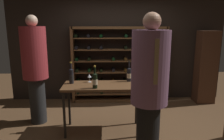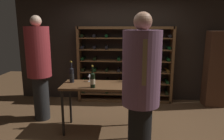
{
  "view_description": "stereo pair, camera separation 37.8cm",
  "coord_description": "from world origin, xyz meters",
  "px_view_note": "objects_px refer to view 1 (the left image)",
  "views": [
    {
      "loc": [
        -0.3,
        -3.5,
        1.86
      ],
      "look_at": [
        -0.17,
        0.2,
        1.08
      ],
      "focal_mm": 33.37,
      "sensor_mm": 36.0,
      "label": 1
    },
    {
      "loc": [
        0.08,
        -3.5,
        1.86
      ],
      "look_at": [
        -0.17,
        0.2,
        1.08
      ],
      "focal_mm": 33.37,
      "sensor_mm": 36.0,
      "label": 2
    }
  ],
  "objects_px": {
    "wine_bottle_amber_reserve": "(71,76)",
    "wine_glass_stemmed_left": "(89,76)",
    "wine_rack": "(119,65)",
    "person_bystander_dark_jacket": "(35,65)",
    "tasting_table": "(103,90)",
    "display_cabinet": "(206,67)",
    "wine_bottle_green_slim": "(95,80)",
    "wine_bottle_gold_foil": "(129,74)",
    "person_bystander_red_print": "(150,85)"
  },
  "relations": [
    {
      "from": "person_bystander_red_print",
      "to": "wine_bottle_gold_foil",
      "type": "xyz_separation_m",
      "value": [
        -0.13,
        1.15,
        -0.13
      ]
    },
    {
      "from": "wine_bottle_gold_foil",
      "to": "wine_bottle_amber_reserve",
      "type": "bearing_deg",
      "value": -173.7
    },
    {
      "from": "person_bystander_dark_jacket",
      "to": "wine_bottle_gold_foil",
      "type": "height_order",
      "value": "person_bystander_dark_jacket"
    },
    {
      "from": "wine_glass_stemmed_left",
      "to": "wine_bottle_amber_reserve",
      "type": "bearing_deg",
      "value": -165.44
    },
    {
      "from": "wine_rack",
      "to": "display_cabinet",
      "type": "bearing_deg",
      "value": -4.53
    },
    {
      "from": "wine_bottle_gold_foil",
      "to": "wine_glass_stemmed_left",
      "type": "bearing_deg",
      "value": -177.35
    },
    {
      "from": "person_bystander_red_print",
      "to": "wine_bottle_gold_foil",
      "type": "relative_size",
      "value": 5.41
    },
    {
      "from": "wine_bottle_gold_foil",
      "to": "display_cabinet",
      "type": "bearing_deg",
      "value": 30.06
    },
    {
      "from": "wine_bottle_gold_foil",
      "to": "wine_bottle_green_slim",
      "type": "bearing_deg",
      "value": -145.38
    },
    {
      "from": "wine_rack",
      "to": "display_cabinet",
      "type": "xyz_separation_m",
      "value": [
        2.1,
        -0.17,
        -0.05
      ]
    },
    {
      "from": "person_bystander_red_print",
      "to": "display_cabinet",
      "type": "distance_m",
      "value": 3.0
    },
    {
      "from": "tasting_table",
      "to": "wine_bottle_green_slim",
      "type": "xyz_separation_m",
      "value": [
        -0.12,
        -0.2,
        0.22
      ]
    },
    {
      "from": "wine_bottle_gold_foil",
      "to": "wine_bottle_amber_reserve",
      "type": "relative_size",
      "value": 0.96
    },
    {
      "from": "wine_rack",
      "to": "person_bystander_dark_jacket",
      "type": "height_order",
      "value": "person_bystander_dark_jacket"
    },
    {
      "from": "person_bystander_red_print",
      "to": "wine_rack",
      "type": "bearing_deg",
      "value": 98.23
    },
    {
      "from": "wine_bottle_gold_foil",
      "to": "person_bystander_red_print",
      "type": "bearing_deg",
      "value": -83.54
    },
    {
      "from": "person_bystander_red_print",
      "to": "person_bystander_dark_jacket",
      "type": "bearing_deg",
      "value": 148.31
    },
    {
      "from": "wine_rack",
      "to": "person_bystander_dark_jacket",
      "type": "bearing_deg",
      "value": -145.12
    },
    {
      "from": "wine_rack",
      "to": "wine_bottle_green_slim",
      "type": "relative_size",
      "value": 6.13
    },
    {
      "from": "tasting_table",
      "to": "wine_bottle_gold_foil",
      "type": "relative_size",
      "value": 3.67
    },
    {
      "from": "person_bystander_dark_jacket",
      "to": "wine_bottle_amber_reserve",
      "type": "relative_size",
      "value": 5.29
    },
    {
      "from": "tasting_table",
      "to": "display_cabinet",
      "type": "bearing_deg",
      "value": 29.09
    },
    {
      "from": "person_bystander_dark_jacket",
      "to": "wine_bottle_amber_reserve",
      "type": "height_order",
      "value": "person_bystander_dark_jacket"
    },
    {
      "from": "wine_bottle_gold_foil",
      "to": "wine_glass_stemmed_left",
      "type": "height_order",
      "value": "wine_bottle_gold_foil"
    },
    {
      "from": "person_bystander_red_print",
      "to": "wine_bottle_green_slim",
      "type": "relative_size",
      "value": 5.38
    },
    {
      "from": "wine_bottle_amber_reserve",
      "to": "wine_glass_stemmed_left",
      "type": "distance_m",
      "value": 0.33
    },
    {
      "from": "person_bystander_dark_jacket",
      "to": "person_bystander_red_print",
      "type": "xyz_separation_m",
      "value": [
        1.89,
        -1.32,
        -0.02
      ]
    },
    {
      "from": "wine_bottle_amber_reserve",
      "to": "display_cabinet",
      "type": "bearing_deg",
      "value": 22.74
    },
    {
      "from": "tasting_table",
      "to": "wine_glass_stemmed_left",
      "type": "bearing_deg",
      "value": 141.64
    },
    {
      "from": "wine_bottle_amber_reserve",
      "to": "person_bystander_red_print",
      "type": "bearing_deg",
      "value": -41.52
    },
    {
      "from": "person_bystander_red_print",
      "to": "wine_glass_stemmed_left",
      "type": "xyz_separation_m",
      "value": [
        -0.86,
        1.12,
        -0.15
      ]
    },
    {
      "from": "display_cabinet",
      "to": "tasting_table",
      "type": "bearing_deg",
      "value": -150.91
    },
    {
      "from": "wine_rack",
      "to": "tasting_table",
      "type": "bearing_deg",
      "value": -104.41
    },
    {
      "from": "wine_bottle_green_slim",
      "to": "wine_glass_stemmed_left",
      "type": "relative_size",
      "value": 2.58
    },
    {
      "from": "wine_rack",
      "to": "display_cabinet",
      "type": "height_order",
      "value": "wine_rack"
    },
    {
      "from": "person_bystander_dark_jacket",
      "to": "person_bystander_red_print",
      "type": "distance_m",
      "value": 2.3
    },
    {
      "from": "tasting_table",
      "to": "display_cabinet",
      "type": "height_order",
      "value": "display_cabinet"
    },
    {
      "from": "display_cabinet",
      "to": "wine_bottle_gold_foil",
      "type": "distance_m",
      "value": 2.33
    },
    {
      "from": "tasting_table",
      "to": "display_cabinet",
      "type": "distance_m",
      "value": 2.86
    },
    {
      "from": "tasting_table",
      "to": "wine_glass_stemmed_left",
      "type": "relative_size",
      "value": 9.4
    },
    {
      "from": "wine_glass_stemmed_left",
      "to": "person_bystander_dark_jacket",
      "type": "bearing_deg",
      "value": 169.01
    },
    {
      "from": "display_cabinet",
      "to": "wine_bottle_gold_foil",
      "type": "xyz_separation_m",
      "value": [
        -2.01,
        -1.17,
        0.12
      ]
    },
    {
      "from": "wine_bottle_gold_foil",
      "to": "tasting_table",
      "type": "bearing_deg",
      "value": -155.12
    },
    {
      "from": "tasting_table",
      "to": "wine_bottle_gold_foil",
      "type": "xyz_separation_m",
      "value": [
        0.49,
        0.23,
        0.22
      ]
    },
    {
      "from": "wine_rack",
      "to": "wine_bottle_amber_reserve",
      "type": "bearing_deg",
      "value": -123.44
    },
    {
      "from": "display_cabinet",
      "to": "wine_glass_stemmed_left",
      "type": "distance_m",
      "value": 2.99
    },
    {
      "from": "wine_bottle_amber_reserve",
      "to": "wine_glass_stemmed_left",
      "type": "relative_size",
      "value": 2.66
    },
    {
      "from": "tasting_table",
      "to": "display_cabinet",
      "type": "xyz_separation_m",
      "value": [
        2.5,
        1.39,
        0.11
      ]
    },
    {
      "from": "tasting_table",
      "to": "person_bystander_red_print",
      "type": "bearing_deg",
      "value": -56.37
    },
    {
      "from": "person_bystander_red_print",
      "to": "wine_bottle_green_slim",
      "type": "bearing_deg",
      "value": 138.54
    }
  ]
}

